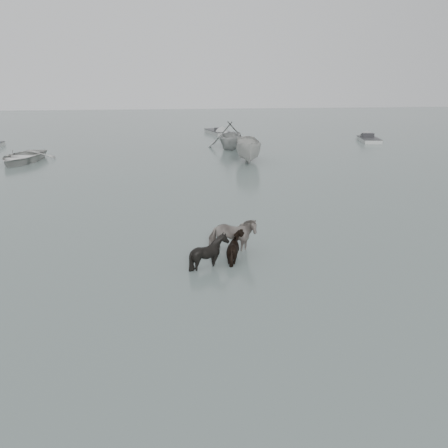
{
  "coord_description": "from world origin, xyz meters",
  "views": [
    {
      "loc": [
        -1.58,
        -15.22,
        6.28
      ],
      "look_at": [
        0.18,
        0.0,
        1.0
      ],
      "focal_mm": 35.0,
      "sensor_mm": 36.0,
      "label": 1
    }
  ],
  "objects_px": {
    "pony_pinto": "(232,232)",
    "pony_dark": "(238,242)",
    "rowboat_lead": "(22,155)",
    "pony_black": "(209,248)"
  },
  "relations": [
    {
      "from": "pony_pinto",
      "to": "rowboat_lead",
      "type": "relative_size",
      "value": 0.36
    },
    {
      "from": "pony_dark",
      "to": "pony_black",
      "type": "xyz_separation_m",
      "value": [
        -1.08,
        -0.52,
        0.04
      ]
    },
    {
      "from": "rowboat_lead",
      "to": "pony_dark",
      "type": "bearing_deg",
      "value": -44.47
    },
    {
      "from": "pony_black",
      "to": "rowboat_lead",
      "type": "xyz_separation_m",
      "value": [
        -12.38,
        20.3,
        -0.16
      ]
    },
    {
      "from": "pony_dark",
      "to": "rowboat_lead",
      "type": "xyz_separation_m",
      "value": [
        -13.46,
        19.78,
        -0.13
      ]
    },
    {
      "from": "pony_pinto",
      "to": "pony_black",
      "type": "distance_m",
      "value": 1.57
    },
    {
      "from": "pony_pinto",
      "to": "rowboat_lead",
      "type": "height_order",
      "value": "pony_pinto"
    },
    {
      "from": "pony_pinto",
      "to": "rowboat_lead",
      "type": "xyz_separation_m",
      "value": [
        -13.34,
        19.06,
        -0.25
      ]
    },
    {
      "from": "pony_dark",
      "to": "pony_black",
      "type": "bearing_deg",
      "value": 103.29
    },
    {
      "from": "pony_pinto",
      "to": "pony_dark",
      "type": "height_order",
      "value": "pony_pinto"
    }
  ]
}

